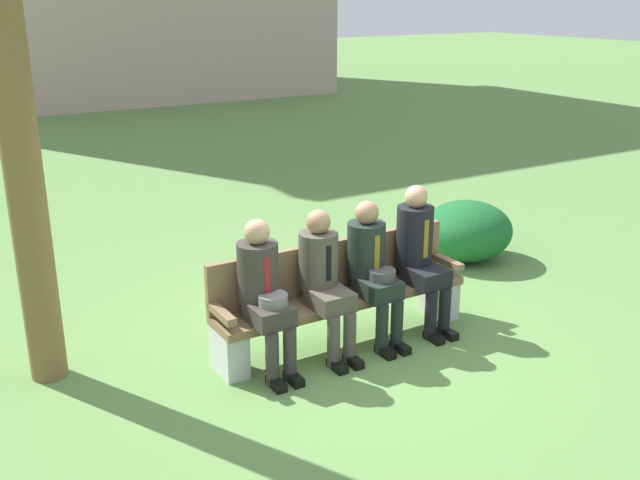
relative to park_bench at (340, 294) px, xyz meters
The scene contains 7 objects.
ground_plane 0.44m from the park_bench, 72.99° to the left, with size 80.00×80.00×0.00m, color #5B8644.
park_bench is the anchor object (origin of this frame).
seated_man_leftmost 0.87m from the park_bench, behind, with size 0.34×0.72×1.28m.
seated_man_centerleft 0.39m from the park_bench, 151.43° to the right, with size 0.34×0.72×1.27m.
seated_man_centerright 0.39m from the park_bench, 29.02° to the right, with size 0.34×0.72×1.27m.
seated_man_rightmost 0.86m from the park_bench, ahead, with size 0.34×0.72×1.34m.
shrub_near_bench 2.61m from the park_bench, 22.95° to the left, with size 1.11×1.02×0.70m, color #1A5E29.
Camera 1 is at (-3.26, -5.11, 2.98)m, focal length 41.01 mm.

